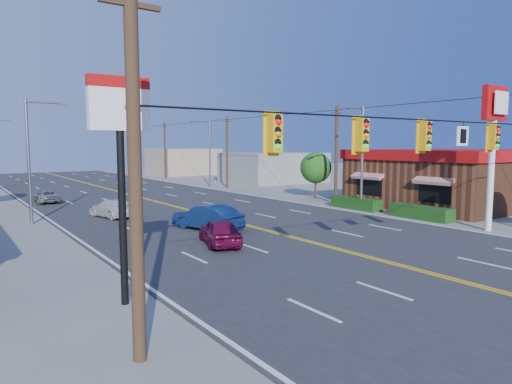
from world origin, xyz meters
TOP-DOWN VIEW (x-y plane):
  - ground at (0.00, 0.00)m, footprint 160.00×160.00m
  - road at (0.00, 20.00)m, footprint 20.00×120.00m
  - signal_span at (-0.12, 0.00)m, footprint 24.32×0.34m
  - kfc at (19.90, 12.00)m, footprint 16.30×12.40m
  - kfc_pylon at (11.00, 4.00)m, footprint 2.20×0.36m
  - pizza_hut_sign at (-11.00, 4.00)m, footprint 1.90×0.30m
  - streetlight_se at (10.79, 14.00)m, footprint 2.55×0.25m
  - streetlight_ne at (10.79, 38.00)m, footprint 2.55×0.25m
  - streetlight_sw at (-10.79, 22.00)m, footprint 2.55×0.25m
  - utility_pole_near at (12.20, 18.00)m, footprint 0.28×0.28m
  - utility_pole_mid at (12.20, 36.00)m, footprint 0.28×0.28m
  - utility_pole_far at (12.20, 54.00)m, footprint 0.28×0.28m
  - tree_kfc_rear at (13.50, 22.00)m, footprint 2.94×2.94m
  - bld_east_mid at (22.00, 40.00)m, footprint 12.00×10.00m
  - bld_east_far at (19.00, 62.00)m, footprint 10.00×10.00m
  - car_magenta at (-4.20, 9.60)m, footprint 2.75×4.31m
  - car_blue at (-2.74, 13.56)m, footprint 2.87×4.89m
  - car_white at (-5.91, 21.54)m, footprint 2.58×4.61m
  - car_silver at (-8.15, 32.84)m, footprint 1.96×4.06m

SIDE VIEW (x-z plane):
  - ground at x=0.00m, z-range 0.00..0.00m
  - road at x=0.00m, z-range 0.00..0.06m
  - car_silver at x=-8.15m, z-range 0.00..1.11m
  - car_white at x=-5.91m, z-range 0.00..1.26m
  - car_magenta at x=-4.20m, z-range 0.00..1.37m
  - car_blue at x=-2.74m, z-range 0.00..1.52m
  - bld_east_mid at x=22.00m, z-range 0.00..4.00m
  - bld_east_far at x=19.00m, z-range 0.00..4.40m
  - kfc at x=19.90m, z-range 0.03..4.73m
  - tree_kfc_rear at x=13.50m, z-range 0.73..5.14m
  - utility_pole_near at x=12.20m, z-range 0.00..8.40m
  - utility_pole_mid at x=12.20m, z-range 0.00..8.40m
  - utility_pole_far at x=12.20m, z-range 0.00..8.40m
  - streetlight_se at x=10.79m, z-range 0.51..8.51m
  - streetlight_ne at x=10.79m, z-range 0.51..8.51m
  - streetlight_sw at x=-10.79m, z-range 0.51..8.51m
  - signal_span at x=-0.12m, z-range 0.39..9.39m
  - pizza_hut_sign at x=-11.00m, z-range 1.76..8.61m
  - kfc_pylon at x=11.00m, z-range 1.79..10.29m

